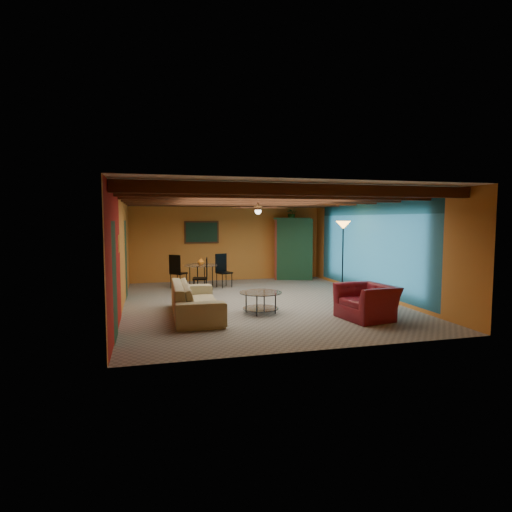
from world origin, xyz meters
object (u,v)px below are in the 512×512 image
object	(u,v)px
sofa	(196,299)
floor_lamp	(343,257)
armoire	(292,249)
dining_table	(201,272)
coffee_table	(261,302)
armchair	(367,302)
potted_plant	(292,213)
vase	(201,251)

from	to	relation	value
sofa	floor_lamp	distance (m)	4.74
armoire	dining_table	bearing A→B (deg)	-138.23
floor_lamp	sofa	bearing A→B (deg)	-157.32
coffee_table	armchair	bearing A→B (deg)	-28.63
armchair	potted_plant	distance (m)	6.32
armchair	potted_plant	xyz separation A→B (m)	(0.46, 5.99, 1.94)
sofa	vase	world-z (taller)	vase
dining_table	floor_lamp	bearing A→B (deg)	-22.16
sofa	potted_plant	world-z (taller)	potted_plant
floor_lamp	potted_plant	size ratio (longest dim) A/B	4.56
armoire	potted_plant	distance (m)	1.26
sofa	armoire	distance (m)	6.23
armoire	potted_plant	size ratio (longest dim) A/B	4.63
armchair	vase	size ratio (longest dim) A/B	5.31
armchair	floor_lamp	size ratio (longest dim) A/B	0.54
potted_plant	vase	world-z (taller)	potted_plant
coffee_table	vase	size ratio (longest dim) A/B	4.54
armoire	vase	size ratio (longest dim) A/B	9.95
coffee_table	vase	distance (m)	3.66
sofa	floor_lamp	bearing A→B (deg)	-65.86
armoire	floor_lamp	size ratio (longest dim) A/B	1.02
sofa	armchair	world-z (taller)	sofa
armchair	vase	distance (m)	5.43
coffee_table	floor_lamp	bearing A→B (deg)	32.96
dining_table	armoire	world-z (taller)	armoire
armchair	coffee_table	world-z (taller)	armchair
dining_table	vase	bearing A→B (deg)	0.00
sofa	dining_table	xyz separation A→B (m)	(0.53, 3.36, 0.15)
floor_lamp	vase	size ratio (longest dim) A/B	9.80
armchair	armoire	size ratio (longest dim) A/B	0.53
sofa	vase	distance (m)	3.49
sofa	armchair	distance (m)	3.62
potted_plant	coffee_table	bearing A→B (deg)	-116.63
sofa	coffee_table	size ratio (longest dim) A/B	2.62
coffee_table	dining_table	size ratio (longest dim) A/B	0.48
sofa	armoire	xyz separation A→B (m)	(3.88, 4.82, 0.68)
armchair	dining_table	distance (m)	5.37
sofa	potted_plant	distance (m)	6.49
sofa	potted_plant	xyz separation A→B (m)	(3.88, 4.82, 1.94)
dining_table	potted_plant	bearing A→B (deg)	23.68
armoire	sofa	bearing A→B (deg)	-110.71
sofa	potted_plant	bearing A→B (deg)	-37.33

